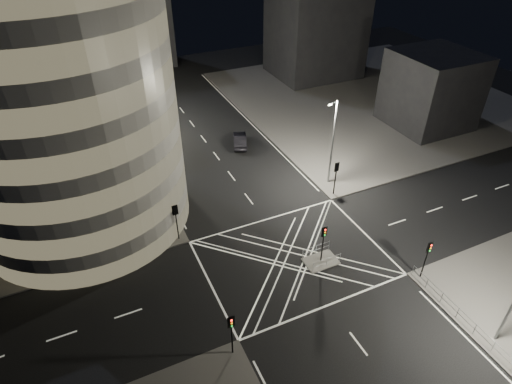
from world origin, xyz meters
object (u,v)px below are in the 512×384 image
traffic_signal_fr (336,172)px  traffic_signal_nr (428,253)px  traffic_signal_nl (231,328)px  street_lamp_left_near (151,166)px  street_lamp_left_far (118,99)px  street_lamp_right_far (332,140)px  traffic_signal_fl (176,216)px  traffic_signal_island (324,238)px  sedan (240,140)px  central_island (321,261)px

traffic_signal_fr → traffic_signal_nr: size_ratio=1.00×
traffic_signal_nl → traffic_signal_fr: same height
street_lamp_left_near → street_lamp_left_far: bearing=90.0°
street_lamp_right_far → traffic_signal_fr: bearing=-106.1°
traffic_signal_fr → traffic_signal_fl: bearing=180.0°
traffic_signal_nl → street_lamp_left_far: street_lamp_left_far is taller
traffic_signal_island → sedan: bearing=85.5°
street_lamp_right_far → traffic_signal_fl: bearing=-173.1°
traffic_signal_nl → traffic_signal_nr: (17.60, 0.00, 0.00)m
traffic_signal_nr → street_lamp_left_far: 41.15m
street_lamp_left_near → traffic_signal_nl: bearing=-88.1°
central_island → street_lamp_right_far: street_lamp_right_far is taller
traffic_signal_nl → traffic_signal_fr: 22.24m
traffic_signal_island → sedan: traffic_signal_island is taller
street_lamp_left_far → traffic_signal_island: bearing=-70.0°
traffic_signal_fl → street_lamp_right_far: bearing=6.9°
street_lamp_left_near → street_lamp_right_far: 19.11m
traffic_signal_fl → street_lamp_left_far: (-0.64, 23.20, 2.63)m
traffic_signal_island → sedan: size_ratio=0.86×
traffic_signal_fl → traffic_signal_nr: 22.24m
central_island → traffic_signal_fl: traffic_signal_fl is taller
street_lamp_left_far → sedan: size_ratio=2.15×
traffic_signal_fl → traffic_signal_nr: size_ratio=1.00×
traffic_signal_fr → street_lamp_left_far: bearing=128.2°
traffic_signal_nr → sedan: traffic_signal_nr is taller
central_island → traffic_signal_nl: bearing=-153.9°
street_lamp_right_far → street_lamp_left_far: bearing=131.9°
traffic_signal_nl → street_lamp_left_near: 18.99m
traffic_signal_fl → street_lamp_left_far: 23.36m
traffic_signal_nr → central_island: bearing=142.1°
traffic_signal_fr → traffic_signal_nr: same height
traffic_signal_fr → sedan: (-5.01, 14.53, -2.15)m
traffic_signal_nl → street_lamp_right_far: size_ratio=0.40×
street_lamp_right_far → street_lamp_left_near: bearing=171.0°
traffic_signal_fl → traffic_signal_island: (10.80, -8.30, 0.00)m
traffic_signal_nr → traffic_signal_island: 8.62m
traffic_signal_fl → traffic_signal_nl: bearing=-90.0°
traffic_signal_fr → street_lamp_left_far: 29.63m
central_island → street_lamp_left_near: 18.52m
traffic_signal_fl → street_lamp_right_far: street_lamp_right_far is taller
central_island → traffic_signal_fr: (6.80, 8.30, 2.84)m
central_island → street_lamp_right_far: (7.44, 10.50, 5.47)m
street_lamp_left_far → sedan: bearing=-33.2°
traffic_signal_fl → sedan: (12.59, 14.53, -2.15)m
traffic_signal_nl → sedan: size_ratio=0.86×
traffic_signal_nl → traffic_signal_nr: size_ratio=1.00×
central_island → traffic_signal_nl: 12.36m
central_island → traffic_signal_nl: size_ratio=0.75×
traffic_signal_island → street_lamp_left_near: (-11.44, 13.50, 2.63)m
central_island → traffic_signal_nr: (6.80, -5.30, 2.84)m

